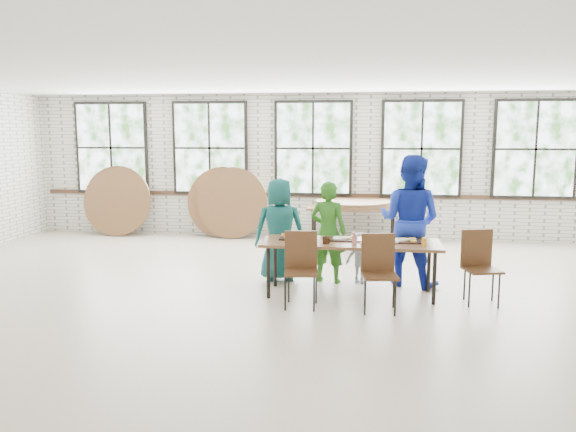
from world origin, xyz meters
name	(u,v)px	position (x,y,z in m)	size (l,w,h in m)	color
room	(313,151)	(0.00, 4.44, 1.83)	(12.00, 12.00, 12.00)	beige
dining_table	(351,245)	(0.88, 0.24, 0.69)	(2.41, 0.83, 0.74)	brown
chair_near_left	(301,262)	(0.26, -0.29, 0.56)	(0.46, 0.45, 0.95)	#4D2F19
chair_near_right	(379,266)	(1.24, -0.34, 0.56)	(0.47, 0.46, 0.95)	#4D2F19
chair_spare	(479,260)	(2.54, 0.13, 0.56)	(0.51, 0.50, 0.95)	#4D2F19
adult_teal	(280,230)	(-0.19, 0.89, 0.77)	(0.75, 0.49, 1.54)	#196261
adult_green	(328,232)	(0.53, 0.89, 0.75)	(0.55, 0.36, 1.50)	#2A6D1D
toddler	(361,258)	(1.01, 0.89, 0.38)	(0.49, 0.28, 0.76)	#131F3C
adult_blue	(410,221)	(1.70, 0.89, 0.95)	(0.92, 0.72, 1.89)	#1930B0
storage_table	(353,210)	(0.85, 3.86, 0.69)	(1.81, 0.78, 0.74)	brown
tabletop_clutter	(358,240)	(0.97, 0.21, 0.77)	(1.96, 0.58, 0.11)	black
round_tops_stacked	(353,204)	(0.85, 3.86, 0.80)	(1.50, 1.50, 0.13)	brown
round_tops_leaning	(171,202)	(-3.00, 4.19, 0.74)	(4.07, 0.43, 1.49)	brown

